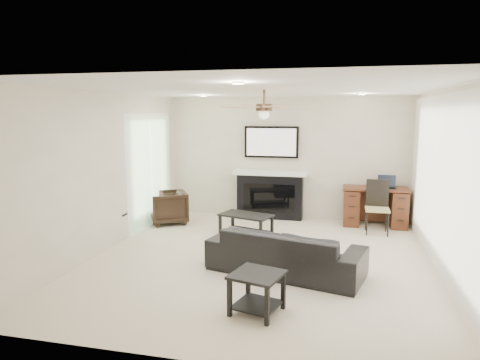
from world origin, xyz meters
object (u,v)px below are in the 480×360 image
(sofa, at_px, (285,251))
(desk, at_px, (375,207))
(armchair, at_px, (168,207))
(fireplace_unit, at_px, (270,173))
(coffee_table, at_px, (246,225))

(sofa, relative_size, desk, 1.72)
(armchair, xyz_separation_m, fireplace_unit, (1.89, 0.87, 0.63))
(sofa, relative_size, coffee_table, 2.33)
(fireplace_unit, relative_size, desk, 1.57)
(desk, bearing_deg, armchair, -169.85)
(desk, bearing_deg, sofa, -115.66)
(sofa, height_order, desk, desk)
(sofa, bearing_deg, desk, -101.66)
(sofa, distance_m, armchair, 3.37)
(armchair, relative_size, coffee_table, 0.78)
(coffee_table, relative_size, desk, 0.74)
(coffee_table, bearing_deg, desk, 46.77)
(sofa, xyz_separation_m, coffee_table, (-0.90, 1.60, -0.11))
(coffee_table, bearing_deg, sofa, -42.88)
(coffee_table, xyz_separation_m, fireplace_unit, (0.19, 1.42, 0.75))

